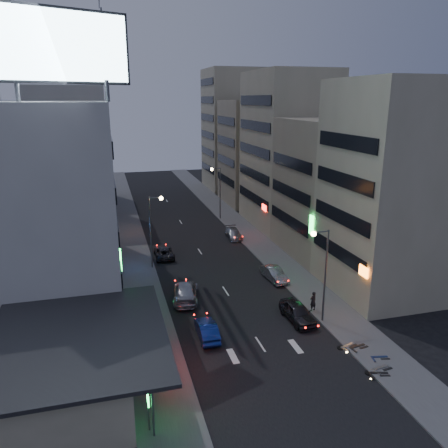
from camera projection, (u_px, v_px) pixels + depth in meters
name	position (u px, v px, depth m)	size (l,w,h in m)	color
ground	(280.00, 375.00, 29.90)	(180.00, 180.00, 0.00)	black
sidewalk_left	(132.00, 246.00, 55.67)	(4.00, 120.00, 0.12)	#4C4C4F
sidewalk_right	(251.00, 236.00, 59.72)	(4.00, 120.00, 0.12)	#4C4C4F
food_court	(65.00, 364.00, 27.69)	(11.00, 13.00, 3.88)	#B2A88C
white_building	(38.00, 199.00, 41.65)	(14.00, 24.00, 18.00)	#BBBBB6
shophouse_near	(391.00, 190.00, 40.67)	(10.00, 11.00, 20.00)	#B2A88C
shophouse_mid	(333.00, 188.00, 52.01)	(11.00, 12.00, 16.00)	gray
shophouse_far	(287.00, 150.00, 63.10)	(10.00, 14.00, 22.00)	#B2A88C
far_left_a	(70.00, 156.00, 64.93)	(11.00, 10.00, 20.00)	#BBBBB6
far_left_b	(73.00, 161.00, 77.55)	(12.00, 10.00, 15.00)	gray
far_right_a	(256.00, 152.00, 77.69)	(11.00, 12.00, 18.00)	gray
far_right_b	(236.00, 130.00, 89.97)	(12.00, 12.00, 24.00)	#B2A88C
billboard	(59.00, 46.00, 29.87)	(9.52, 3.75, 6.20)	#595B60
street_lamp_right_near	(322.00, 263.00, 35.47)	(1.60, 0.44, 8.02)	#595B60
street_lamp_left	(154.00, 222.00, 47.32)	(1.60, 0.44, 8.02)	#595B60
street_lamp_right_far	(218.00, 186.00, 67.00)	(1.60, 0.44, 8.02)	#595B60
parked_car_right_near	(297.00, 312.00, 37.02)	(1.83, 4.54, 1.55)	#29282D
parked_car_right_mid	(274.00, 274.00, 45.35)	(1.45, 4.15, 1.37)	#A4A9AD
parked_car_left	(164.00, 252.00, 51.84)	(2.11, 4.57, 1.27)	#27272C
parked_car_right_far	(234.00, 233.00, 59.08)	(1.79, 4.40, 1.28)	#A2A4AA
road_car_blue	(207.00, 330.00, 34.42)	(1.42, 4.07, 1.34)	navy
road_car_silver	(186.00, 292.00, 40.85)	(2.21, 5.44, 1.58)	#AAABB2
person	(313.00, 301.00, 38.49)	(0.65, 0.43, 1.79)	black
scooter_black_a	(388.00, 364.00, 29.85)	(1.93, 0.64, 1.18)	black
scooter_silver_a	(388.00, 357.00, 30.67)	(2.06, 0.69, 1.26)	#95989C
scooter_blue	(388.00, 349.00, 31.75)	(1.84, 0.61, 1.13)	navy
scooter_black_b	(364.00, 336.00, 33.32)	(2.04, 0.68, 1.25)	black
scooter_silver_b	(352.00, 335.00, 33.55)	(1.89, 0.63, 1.16)	silver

